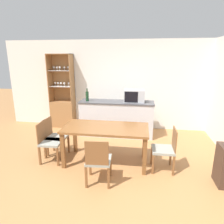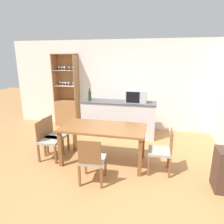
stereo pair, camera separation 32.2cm
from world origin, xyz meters
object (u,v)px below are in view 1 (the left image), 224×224
dining_chair_head_near (98,161)px  wine_bottle (87,96)px  dining_chair_side_left_near (49,142)px  dining_chair_side_right_near (165,149)px  microwave (134,96)px  dining_chair_side_left_far (55,137)px  dining_table (106,131)px  display_cabinet (63,107)px

dining_chair_head_near → wine_bottle: size_ratio=2.48×
wine_bottle → dining_chair_side_left_near: bearing=-103.4°
dining_chair_side_left_near → dining_chair_side_right_near: bearing=87.7°
microwave → wine_bottle: size_ratio=1.58×
dining_chair_side_left_far → microwave: (1.62, 1.40, 0.67)m
dining_chair_head_near → dining_chair_side_left_far: bearing=139.3°
dining_chair_side_left_far → dining_chair_side_right_near: (2.28, -0.25, 0.00)m
dining_table → microwave: microwave is taller
dining_chair_side_left_near → dining_chair_head_near: 1.29m
dining_chair_side_right_near → microwave: microwave is taller
dining_chair_side_right_near → display_cabinet: bearing=52.2°
display_cabinet → dining_chair_side_right_near: (2.83, -2.10, -0.19)m
dining_chair_head_near → wine_bottle: (-0.77, 2.17, 0.65)m
dining_chair_head_near → wine_bottle: bearing=105.3°
display_cabinet → dining_table: size_ratio=1.31×
microwave → dining_chair_side_left_near: bearing=-134.4°
dining_table → dining_chair_head_near: 0.76m
display_cabinet → dining_chair_side_right_near: size_ratio=2.61×
dining_table → dining_chair_side_left_near: 1.17m
dining_table → wine_bottle: (-0.77, 1.45, 0.41)m
dining_chair_side_left_near → microwave: bearing=133.1°
display_cabinet → microwave: 2.26m
display_cabinet → dining_chair_head_near: 3.19m
wine_bottle → dining_chair_head_near: bearing=-70.5°
dining_chair_side_right_near → wine_bottle: wine_bottle is taller
dining_table → dining_chair_side_left_near: dining_chair_side_left_near is taller
display_cabinet → dining_chair_side_left_near: display_cabinet is taller
dining_chair_side_left_far → dining_chair_side_right_near: bearing=87.0°
wine_bottle → dining_table: bearing=-62.2°
dining_chair_side_left_far → microwave: microwave is taller
dining_chair_side_left_far → dining_table: bearing=86.9°
wine_bottle → microwave: bearing=3.7°
dining_chair_side_left_near → microwave: (1.62, 1.65, 0.67)m
display_cabinet → wine_bottle: size_ratio=6.49×
dining_chair_side_left_far → dining_chair_head_near: 1.42m
display_cabinet → dining_chair_side_left_far: 1.94m
display_cabinet → dining_chair_side_right_near: 3.53m
dining_chair_side_left_far → microwave: 2.25m
dining_chair_side_left_near → display_cabinet: bearing=-167.9°
dining_table → wine_bottle: wine_bottle is taller
display_cabinet → wine_bottle: display_cabinet is taller
dining_chair_side_right_near → wine_bottle: (-1.91, 1.57, 0.65)m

